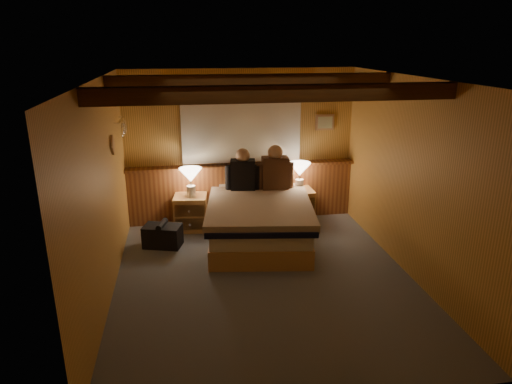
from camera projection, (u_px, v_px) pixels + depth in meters
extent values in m
plane|color=#4C505A|center=(265.00, 279.00, 5.61)|extent=(4.20, 4.20, 0.00)
plane|color=#BA7A46|center=(266.00, 79.00, 4.85)|extent=(4.20, 4.20, 0.00)
plane|color=gold|center=(241.00, 147.00, 7.20)|extent=(3.60, 0.00, 3.60)
plane|color=gold|center=(103.00, 194.00, 4.95)|extent=(0.00, 4.20, 4.20)
plane|color=gold|center=(412.00, 179.00, 5.51)|extent=(0.00, 4.20, 4.20)
plane|color=gold|center=(319.00, 273.00, 3.26)|extent=(3.60, 0.00, 3.60)
cube|color=brown|center=(242.00, 193.00, 7.38)|extent=(3.60, 0.12, 0.90)
cube|color=brown|center=(242.00, 166.00, 7.17)|extent=(3.60, 0.22, 0.04)
cylinder|color=#472B11|center=(241.00, 92.00, 6.85)|extent=(2.10, 0.05, 0.05)
sphere|color=#472B11|center=(170.00, 94.00, 6.69)|extent=(0.08, 0.08, 0.08)
sphere|color=#472B11|center=(309.00, 91.00, 7.02)|extent=(0.08, 0.08, 0.08)
cube|color=white|center=(242.00, 128.00, 7.04)|extent=(1.85, 0.08, 1.05)
cube|color=#472B11|center=(278.00, 93.00, 4.32)|extent=(3.60, 0.15, 0.16)
cube|color=#472B11|center=(253.00, 81.00, 5.72)|extent=(3.60, 0.15, 0.16)
cylinder|color=silver|center=(121.00, 120.00, 6.29)|extent=(0.03, 0.55, 0.03)
torus|color=silver|center=(122.00, 130.00, 6.19)|extent=(0.01, 0.21, 0.21)
torus|color=silver|center=(124.00, 127.00, 6.40)|extent=(0.01, 0.21, 0.21)
cube|color=#AD7E56|center=(325.00, 122.00, 7.28)|extent=(0.30, 0.03, 0.25)
cube|color=beige|center=(325.00, 122.00, 7.26)|extent=(0.24, 0.01, 0.19)
cube|color=tan|center=(259.00, 234.00, 6.60)|extent=(1.59, 1.97, 0.27)
cube|color=silver|center=(259.00, 218.00, 6.52)|extent=(1.54, 1.93, 0.22)
cube|color=black|center=(260.00, 215.00, 6.26)|extent=(1.60, 1.62, 0.07)
cube|color=tan|center=(260.00, 208.00, 6.35)|extent=(1.66, 1.81, 0.11)
cube|color=silver|center=(236.00, 191.00, 7.12)|extent=(0.58, 0.38, 0.14)
cube|color=silver|center=(280.00, 191.00, 7.13)|extent=(0.58, 0.38, 0.14)
cube|color=tan|center=(191.00, 212.00, 7.04)|extent=(0.54, 0.49, 0.54)
cube|color=brown|center=(189.00, 211.00, 6.81)|extent=(0.44, 0.07, 0.19)
cube|color=brown|center=(190.00, 224.00, 6.88)|extent=(0.44, 0.07, 0.19)
cylinder|color=silver|center=(189.00, 211.00, 6.81)|extent=(0.03, 0.03, 0.03)
cylinder|color=silver|center=(190.00, 224.00, 6.88)|extent=(0.03, 0.03, 0.03)
cube|color=tan|center=(297.00, 206.00, 7.30)|extent=(0.51, 0.46, 0.55)
cube|color=brown|center=(301.00, 204.00, 7.06)|extent=(0.45, 0.03, 0.19)
cube|color=brown|center=(300.00, 217.00, 7.13)|extent=(0.45, 0.03, 0.19)
cylinder|color=silver|center=(301.00, 204.00, 7.06)|extent=(0.03, 0.03, 0.03)
cylinder|color=silver|center=(300.00, 217.00, 7.13)|extent=(0.03, 0.03, 0.03)
cylinder|color=silver|center=(191.00, 191.00, 6.90)|extent=(0.13, 0.13, 0.17)
cylinder|color=silver|center=(191.00, 184.00, 6.86)|extent=(0.02, 0.02, 0.09)
cone|color=#FFE6C6|center=(191.00, 175.00, 6.82)|extent=(0.34, 0.34, 0.21)
cylinder|color=silver|center=(299.00, 185.00, 7.19)|extent=(0.13, 0.13, 0.17)
cylinder|color=silver|center=(299.00, 178.00, 7.15)|extent=(0.02, 0.02, 0.09)
cone|color=#FFE6C6|center=(300.00, 169.00, 7.11)|extent=(0.34, 0.34, 0.21)
cube|color=black|center=(243.00, 175.00, 6.92)|extent=(0.40, 0.26, 0.49)
cylinder|color=black|center=(229.00, 178.00, 6.93)|extent=(0.12, 0.12, 0.39)
cylinder|color=black|center=(257.00, 178.00, 6.93)|extent=(0.12, 0.12, 0.39)
sphere|color=tan|center=(243.00, 155.00, 6.82)|extent=(0.21, 0.21, 0.21)
cube|color=#482C1D|center=(275.00, 174.00, 6.96)|extent=(0.40, 0.24, 0.52)
cylinder|color=#482C1D|center=(260.00, 177.00, 6.95)|extent=(0.12, 0.12, 0.41)
cylinder|color=#482C1D|center=(290.00, 176.00, 7.00)|extent=(0.12, 0.12, 0.41)
sphere|color=tan|center=(275.00, 152.00, 6.86)|extent=(0.23, 0.23, 0.23)
cube|color=black|center=(163.00, 236.00, 6.47)|extent=(0.59, 0.45, 0.31)
cylinder|color=black|center=(162.00, 224.00, 6.41)|extent=(0.17, 0.32, 0.08)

